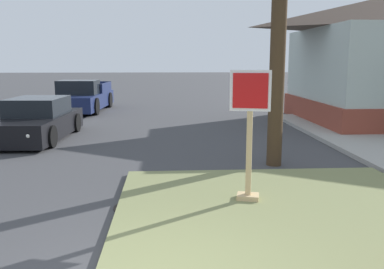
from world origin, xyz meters
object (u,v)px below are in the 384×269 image
(pickup_truck_navy, at_px, (82,98))
(manhole_cover, at_px, (135,207))
(parked_sedan_black, at_px, (37,121))
(stop_sign, at_px, (249,140))

(pickup_truck_navy, bearing_deg, manhole_cover, -75.41)
(parked_sedan_black, height_order, pickup_truck_navy, pickup_truck_navy)
(manhole_cover, xyz_separation_m, pickup_truck_navy, (-3.44, 13.23, 0.61))
(stop_sign, relative_size, parked_sedan_black, 0.51)
(stop_sign, height_order, pickup_truck_navy, stop_sign)
(parked_sedan_black, bearing_deg, stop_sign, -49.26)
(manhole_cover, xyz_separation_m, parked_sedan_black, (-3.42, 6.24, 0.53))
(manhole_cover, bearing_deg, stop_sign, 2.67)
(manhole_cover, relative_size, pickup_truck_navy, 0.14)
(manhole_cover, relative_size, parked_sedan_black, 0.17)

